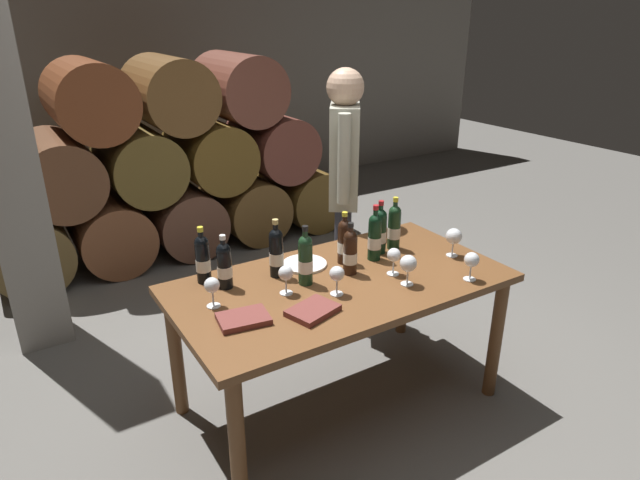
# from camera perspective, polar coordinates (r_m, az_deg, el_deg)

# --- Properties ---
(ground_plane) EXTENTS (14.00, 14.00, 0.00)m
(ground_plane) POSITION_cam_1_polar(r_m,az_deg,el_deg) (3.21, 1.97, -16.36)
(ground_plane) COLOR #66635E
(cellar_back_wall) EXTENTS (10.00, 0.24, 2.80)m
(cellar_back_wall) POSITION_cam_1_polar(r_m,az_deg,el_deg) (6.45, -19.98, 15.82)
(cellar_back_wall) COLOR gray
(cellar_back_wall) RESTS_ON ground_plane
(barrel_stack) EXTENTS (3.12, 0.90, 1.69)m
(barrel_stack) POSITION_cam_1_polar(r_m,az_deg,el_deg) (5.03, -14.76, 7.31)
(barrel_stack) COLOR brown
(barrel_stack) RESTS_ON ground_plane
(stone_pillar) EXTENTS (0.32, 0.32, 2.60)m
(stone_pillar) POSITION_cam_1_polar(r_m,az_deg,el_deg) (3.73, -29.97, 8.50)
(stone_pillar) COLOR gray
(stone_pillar) RESTS_ON ground_plane
(dining_table) EXTENTS (1.70, 0.90, 0.76)m
(dining_table) POSITION_cam_1_polar(r_m,az_deg,el_deg) (2.84, 2.15, -5.82)
(dining_table) COLOR brown
(dining_table) RESTS_ON ground_plane
(wine_bottle_0) EXTENTS (0.07, 0.07, 0.29)m
(wine_bottle_0) POSITION_cam_1_polar(r_m,az_deg,el_deg) (2.94, 2.54, -0.10)
(wine_bottle_0) COLOR black
(wine_bottle_0) RESTS_ON dining_table
(wine_bottle_1) EXTENTS (0.07, 0.07, 0.28)m
(wine_bottle_1) POSITION_cam_1_polar(r_m,az_deg,el_deg) (2.72, -9.88, -2.56)
(wine_bottle_1) COLOR black
(wine_bottle_1) RESTS_ON dining_table
(wine_bottle_2) EXTENTS (0.07, 0.07, 0.31)m
(wine_bottle_2) POSITION_cam_1_polar(r_m,az_deg,el_deg) (2.71, -1.52, -2.01)
(wine_bottle_2) COLOR #19381E
(wine_bottle_2) RESTS_ON dining_table
(wine_bottle_3) EXTENTS (0.07, 0.07, 0.31)m
(wine_bottle_3) POSITION_cam_1_polar(r_m,az_deg,el_deg) (3.08, 6.24, 0.97)
(wine_bottle_3) COLOR black
(wine_bottle_3) RESTS_ON dining_table
(wine_bottle_4) EXTENTS (0.07, 0.07, 0.31)m
(wine_bottle_4) POSITION_cam_1_polar(r_m,az_deg,el_deg) (2.80, -4.56, -1.24)
(wine_bottle_4) COLOR black
(wine_bottle_4) RESTS_ON dining_table
(wine_bottle_5) EXTENTS (0.07, 0.07, 0.28)m
(wine_bottle_5) POSITION_cam_1_polar(r_m,az_deg,el_deg) (2.82, 3.16, -1.21)
(wine_bottle_5) COLOR black
(wine_bottle_5) RESTS_ON dining_table
(wine_bottle_6) EXTENTS (0.07, 0.07, 0.31)m
(wine_bottle_6) POSITION_cam_1_polar(r_m,az_deg,el_deg) (2.99, 5.69, 0.38)
(wine_bottle_6) COLOR black
(wine_bottle_6) RESTS_ON dining_table
(wine_bottle_7) EXTENTS (0.07, 0.07, 0.31)m
(wine_bottle_7) POSITION_cam_1_polar(r_m,az_deg,el_deg) (3.14, 7.71, 1.38)
(wine_bottle_7) COLOR #19381E
(wine_bottle_7) RESTS_ON dining_table
(wine_bottle_8) EXTENTS (0.07, 0.07, 0.30)m
(wine_bottle_8) POSITION_cam_1_polar(r_m,az_deg,el_deg) (2.79, -12.07, -1.89)
(wine_bottle_8) COLOR black
(wine_bottle_8) RESTS_ON dining_table
(wine_glass_0) EXTENTS (0.07, 0.07, 0.15)m
(wine_glass_0) POSITION_cam_1_polar(r_m,az_deg,el_deg) (2.62, 1.77, -3.62)
(wine_glass_0) COLOR white
(wine_glass_0) RESTS_ON dining_table
(wine_glass_1) EXTENTS (0.09, 0.09, 0.16)m
(wine_glass_1) POSITION_cam_1_polar(r_m,az_deg,el_deg) (3.11, 13.70, 0.32)
(wine_glass_1) COLOR white
(wine_glass_1) RESTS_ON dining_table
(wine_glass_2) EXTENTS (0.08, 0.08, 0.15)m
(wine_glass_2) POSITION_cam_1_polar(r_m,az_deg,el_deg) (2.86, 15.45, -2.08)
(wine_glass_2) COLOR white
(wine_glass_2) RESTS_ON dining_table
(wine_glass_3) EXTENTS (0.09, 0.09, 0.16)m
(wine_glass_3) POSITION_cam_1_polar(r_m,az_deg,el_deg) (2.74, 9.14, -2.49)
(wine_glass_3) COLOR white
(wine_glass_3) RESTS_ON dining_table
(wine_glass_4) EXTENTS (0.07, 0.07, 0.15)m
(wine_glass_4) POSITION_cam_1_polar(r_m,az_deg,el_deg) (2.84, 7.67, -1.66)
(wine_glass_4) COLOR white
(wine_glass_4) RESTS_ON dining_table
(wine_glass_5) EXTENTS (0.07, 0.07, 0.15)m
(wine_glass_5) POSITION_cam_1_polar(r_m,az_deg,el_deg) (2.56, -11.14, -4.74)
(wine_glass_5) COLOR white
(wine_glass_5) RESTS_ON dining_table
(wine_glass_6) EXTENTS (0.07, 0.07, 0.15)m
(wine_glass_6) POSITION_cam_1_polar(r_m,az_deg,el_deg) (2.63, -3.57, -3.56)
(wine_glass_6) COLOR white
(wine_glass_6) RESTS_ON dining_table
(tasting_notebook) EXTENTS (0.26, 0.22, 0.03)m
(tasting_notebook) POSITION_cam_1_polar(r_m,az_deg,el_deg) (2.50, -0.74, -7.33)
(tasting_notebook) COLOR brown
(tasting_notebook) RESTS_ON dining_table
(leather_ledger) EXTENTS (0.24, 0.19, 0.03)m
(leather_ledger) POSITION_cam_1_polar(r_m,az_deg,el_deg) (2.46, -7.94, -8.09)
(leather_ledger) COLOR brown
(leather_ledger) RESTS_ON dining_table
(serving_plate) EXTENTS (0.24, 0.24, 0.01)m
(serving_plate) POSITION_cam_1_polar(r_m,az_deg,el_deg) (2.95, -1.62, -2.51)
(serving_plate) COLOR white
(serving_plate) RESTS_ON dining_table
(sommelier_presenting) EXTENTS (0.33, 0.42, 1.72)m
(sommelier_presenting) POSITION_cam_1_polar(r_m,az_deg,el_deg) (3.55, 2.49, 6.63)
(sommelier_presenting) COLOR #383842
(sommelier_presenting) RESTS_ON ground_plane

